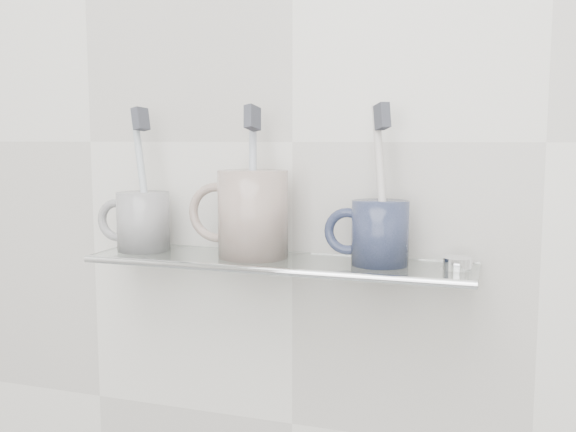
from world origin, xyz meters
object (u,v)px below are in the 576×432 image
at_px(shelf_glass, 278,262).
at_px(mug_left, 143,221).
at_px(mug_right, 380,233).
at_px(mug_center, 253,214).

height_order(shelf_glass, mug_left, mug_left).
height_order(mug_left, mug_right, mug_left).
bearing_deg(shelf_glass, mug_left, 178.56).
height_order(shelf_glass, mug_center, mug_center).
bearing_deg(mug_left, mug_center, 24.46).
xyz_separation_m(shelf_glass, mug_left, (-0.20, 0.00, 0.04)).
distance_m(mug_left, mug_right, 0.33).
xyz_separation_m(shelf_glass, mug_right, (0.13, 0.00, 0.04)).
distance_m(shelf_glass, mug_center, 0.07).
bearing_deg(mug_right, mug_center, -159.80).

